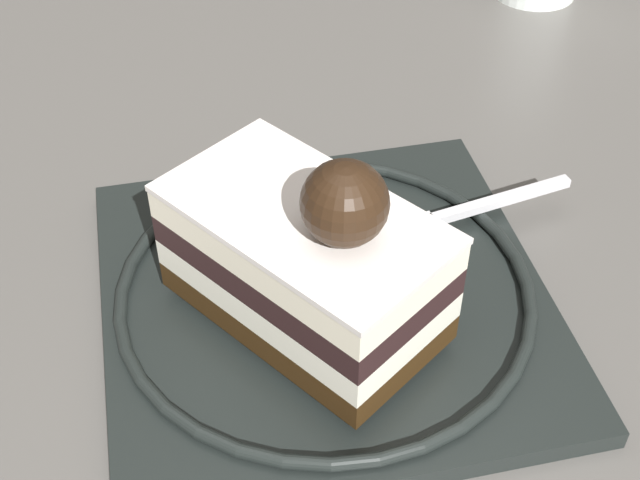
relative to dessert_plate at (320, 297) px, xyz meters
name	(u,v)px	position (x,y,z in m)	size (l,w,h in m)	color
ground_plane	(315,274)	(-0.02, 0.00, -0.01)	(2.40, 2.40, 0.00)	#555350
dessert_plate	(320,297)	(0.00, 0.00, 0.00)	(0.22, 0.22, 0.02)	black
cake_slice	(308,258)	(0.02, -0.01, 0.04)	(0.14, 0.13, 0.10)	#33200D
fork	(462,211)	(-0.03, 0.08, 0.01)	(0.03, 0.12, 0.00)	silver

